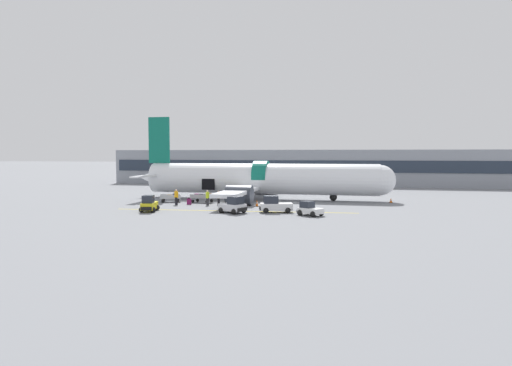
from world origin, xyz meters
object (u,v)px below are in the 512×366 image
object	(u,v)px
ground_crew_driver	(226,194)
baggage_tug_rear	(310,210)
baggage_tug_spare	(149,205)
ground_crew_supervisor	(219,197)
baggage_cart_queued	(171,198)
suitcase_on_tarmac_upright	(189,202)
baggage_tug_mid	(233,206)
airplane	(258,179)
baggage_tug_lead	(275,205)
ground_crew_loader_b	(207,197)
ground_crew_loader_a	(176,197)
baggage_cart_loading	(203,198)

from	to	relation	value
ground_crew_driver	baggage_tug_rear	bearing A→B (deg)	-43.38
baggage_tug_spare	ground_crew_supervisor	size ratio (longest dim) A/B	1.79
baggage_tug_rear	baggage_cart_queued	xyz separation A→B (m)	(-17.67, 8.52, -0.11)
baggage_tug_rear	suitcase_on_tarmac_upright	bearing A→B (deg)	156.33
baggage_tug_mid	airplane	bearing A→B (deg)	92.24
airplane	baggage_tug_lead	bearing A→B (deg)	-70.43
baggage_tug_spare	ground_crew_loader_b	distance (m)	7.70
ground_crew_driver	suitcase_on_tarmac_upright	xyz separation A→B (m)	(-3.16, -4.35, -0.51)
ground_crew_supervisor	suitcase_on_tarmac_upright	size ratio (longest dim) A/B	1.97
baggage_cart_queued	baggage_tug_spare	bearing A→B (deg)	-80.40
baggage_tug_lead	ground_crew_loader_b	bearing A→B (deg)	152.33
ground_crew_supervisor	airplane	bearing A→B (deg)	66.77
baggage_tug_mid	ground_crew_supervisor	xyz separation A→B (m)	(-3.61, 6.76, 0.14)
suitcase_on_tarmac_upright	baggage_tug_rear	bearing A→B (deg)	-23.67
suitcase_on_tarmac_upright	airplane	bearing A→B (deg)	50.50
baggage_tug_lead	ground_crew_loader_a	size ratio (longest dim) A/B	1.94
baggage_tug_spare	ground_crew_loader_b	size ratio (longest dim) A/B	1.65
baggage_cart_queued	suitcase_on_tarmac_upright	distance (m)	3.85
ground_crew_supervisor	suitcase_on_tarmac_upright	bearing A→B (deg)	-169.16
baggage_cart_loading	ground_crew_loader_a	xyz separation A→B (m)	(-2.15, -2.96, 0.39)
ground_crew_driver	ground_crew_supervisor	xyz separation A→B (m)	(0.18, -3.71, -0.02)
airplane	baggage_cart_loading	distance (m)	8.04
baggage_tug_mid	suitcase_on_tarmac_upright	xyz separation A→B (m)	(-6.96, 6.12, -0.35)
baggage_tug_spare	baggage_tug_lead	bearing A→B (deg)	9.59
baggage_cart_loading	baggage_cart_queued	world-z (taller)	baggage_cart_loading
baggage_tug_rear	baggage_cart_queued	world-z (taller)	baggage_tug_rear
baggage_cart_queued	ground_crew_loader_b	distance (m)	6.03
baggage_tug_lead	baggage_tug_spare	world-z (taller)	same
baggage_tug_rear	baggage_tug_spare	size ratio (longest dim) A/B	0.93
ground_crew_loader_b	ground_crew_driver	size ratio (longest dim) A/B	1.06
baggage_cart_queued	ground_crew_loader_a	distance (m)	3.41
airplane	baggage_tug_rear	size ratio (longest dim) A/B	12.53
airplane	baggage_tug_mid	distance (m)	14.03
ground_crew_loader_a	ground_crew_driver	xyz separation A→B (m)	(4.47, 4.99, -0.09)
baggage_cart_loading	ground_crew_supervisor	xyz separation A→B (m)	(2.50, -1.69, 0.28)
baggage_tug_mid	baggage_cart_queued	xyz separation A→B (m)	(-10.14, 8.29, -0.24)
baggage_tug_spare	ground_crew_driver	size ratio (longest dim) A/B	1.75
airplane	baggage_tug_lead	distance (m)	13.43
airplane	baggage_tug_rear	world-z (taller)	airplane
airplane	ground_crew_driver	xyz separation A→B (m)	(-3.25, -3.43, -1.71)
ground_crew_loader_a	ground_crew_loader_b	world-z (taller)	ground_crew_loader_a
ground_crew_loader_a	suitcase_on_tarmac_upright	bearing A→B (deg)	26.04
airplane	ground_crew_loader_a	distance (m)	11.53
baggage_tug_spare	ground_crew_loader_a	xyz separation A→B (m)	(0.35, 6.24, 0.26)
baggage_cart_loading	ground_crew_loader_b	size ratio (longest dim) A/B	2.05
baggage_cart_loading	ground_crew_loader_b	bearing A→B (deg)	-60.60
airplane	ground_crew_driver	bearing A→B (deg)	-133.47
baggage_cart_queued	suitcase_on_tarmac_upright	world-z (taller)	baggage_cart_queued
baggage_cart_loading	ground_crew_supervisor	size ratio (longest dim) A/B	2.23
ground_crew_loader_a	ground_crew_supervisor	xyz separation A→B (m)	(4.65, 1.28, -0.11)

